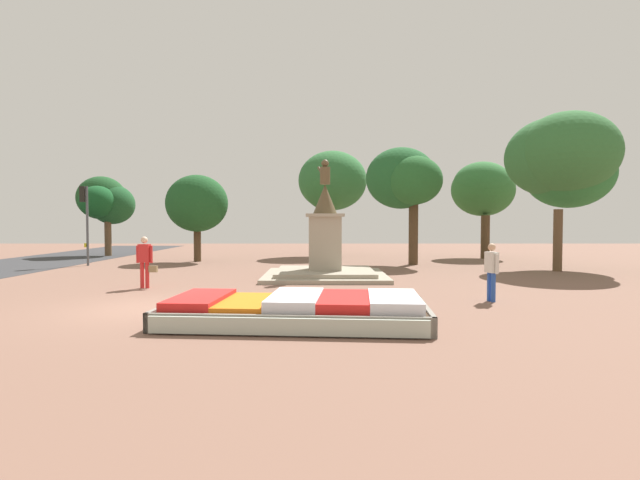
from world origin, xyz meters
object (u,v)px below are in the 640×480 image
Objects in this scene: pedestrian_near_planter at (494,268)px; flower_planter at (300,311)px; pedestrian_with_handbag at (147,259)px; traffic_light_far_corner at (88,212)px; statue_monument at (327,254)px.

flower_planter is at bearing -150.63° from pedestrian_near_planter.
pedestrian_near_planter is (10.77, -2.80, -0.05)m from pedestrian_with_handbag.
statue_monument is at bearing -23.39° from traffic_light_far_corner.
pedestrian_with_handbag is (-5.44, 5.81, 0.71)m from flower_planter.
statue_monument is at bearing 127.33° from pedestrian_near_planter.
pedestrian_with_handbag is at bearing -151.83° from statue_monument.
statue_monument reaches higher than pedestrian_with_handbag.
traffic_light_far_corner is 20.35m from pedestrian_near_planter.
statue_monument is 1.20× the size of traffic_light_far_corner.
statue_monument reaches higher than flower_planter.
pedestrian_with_handbag is at bearing 133.12° from flower_planter.
traffic_light_far_corner reaches higher than pedestrian_with_handbag.
statue_monument is 13.37m from traffic_light_far_corner.
pedestrian_near_planter is at bearing -52.67° from statue_monument.
statue_monument is 6.95m from pedestrian_with_handbag.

